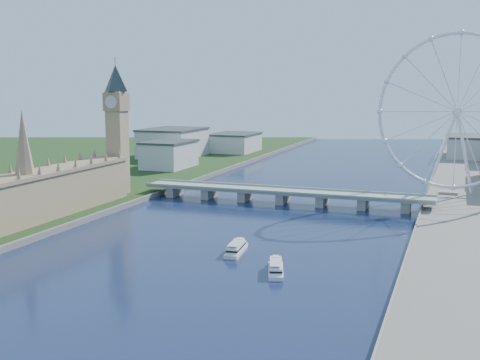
% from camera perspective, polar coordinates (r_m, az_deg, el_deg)
% --- Properties ---
extents(parliament_range, '(24.00, 200.00, 70.00)m').
position_cam_1_polar(parliament_range, '(395.03, -19.60, -1.60)').
color(parliament_range, tan).
rests_on(parliament_range, ground).
extents(big_ben, '(20.02, 20.02, 110.00)m').
position_cam_1_polar(big_ben, '(477.44, -11.62, 6.27)').
color(big_ben, tan).
rests_on(big_ben, ground).
extents(westminster_bridge, '(220.00, 22.00, 9.50)m').
position_cam_1_polar(westminster_bridge, '(452.57, 4.09, -1.35)').
color(westminster_bridge, gray).
rests_on(westminster_bridge, ground).
extents(london_eye, '(113.60, 39.12, 124.30)m').
position_cam_1_polar(london_eye, '(483.99, 19.90, 6.07)').
color(london_eye, silver).
rests_on(london_eye, ground).
extents(city_skyline, '(505.00, 280.00, 32.00)m').
position_cam_1_polar(city_skyline, '(697.01, 13.12, 2.89)').
color(city_skyline, beige).
rests_on(city_skyline, ground).
extents(tour_boat_near, '(10.54, 29.41, 6.35)m').
position_cam_1_polar(tour_boat_near, '(318.38, -0.37, -6.94)').
color(tour_boat_near, silver).
rests_on(tour_boat_near, ground).
extents(tour_boat_far, '(15.15, 29.12, 6.23)m').
position_cam_1_polar(tour_boat_far, '(286.30, 3.41, -8.78)').
color(tour_boat_far, silver).
rests_on(tour_boat_far, ground).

